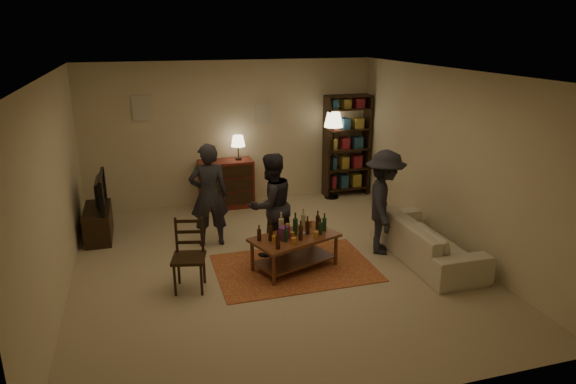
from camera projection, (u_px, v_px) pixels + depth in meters
name	position (u px, v px, depth m)	size (l,w,h in m)	color
floor	(274.00, 265.00, 7.36)	(6.00, 6.00, 0.00)	#C6B793
room_shell	(197.00, 110.00, 9.35)	(6.00, 6.00, 6.00)	beige
rug	(295.00, 268.00, 7.28)	(2.20, 1.50, 0.01)	maroon
coffee_table	(294.00, 240.00, 7.15)	(1.34, 1.01, 0.83)	brown
dining_chair	(189.00, 252.00, 6.60)	(0.50, 0.50, 0.95)	black
tv_stand	(98.00, 215.00, 8.23)	(0.40, 1.00, 1.06)	black
dresser	(227.00, 183.00, 9.64)	(1.00, 0.50, 1.36)	maroon
bookshelf	(346.00, 145.00, 10.19)	(0.90, 0.34, 2.02)	black
floor_lamp	(333.00, 126.00, 9.85)	(0.36, 0.36, 1.72)	black
sofa	(426.00, 239.00, 7.50)	(2.08, 0.81, 0.61)	beige
person_left	(209.00, 195.00, 7.85)	(0.59, 0.39, 1.62)	#24262C
person_right	(271.00, 205.00, 7.51)	(0.75, 0.59, 1.55)	#24232A
person_by_sofa	(384.00, 202.00, 7.59)	(1.02, 0.58, 1.57)	#24242B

